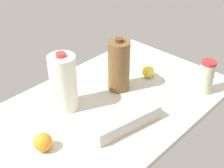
{
  "coord_description": "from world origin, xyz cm",
  "views": [
    {
      "loc": [
        88.78,
        83.9,
        93.61
      ],
      "look_at": [
        0.0,
        0.0,
        13.0
      ],
      "focal_mm": 50.0,
      "sensor_mm": 36.0,
      "label": 1
    }
  ],
  "objects": [
    {
      "name": "countertop",
      "position": [
        0.0,
        0.0,
        1.5
      ],
      "size": [
        120.0,
        76.0,
        3.0
      ],
      "primitive_type": "cube",
      "color": "beige",
      "rests_on": "ground"
    },
    {
      "name": "lemon_loose",
      "position": [
        -29.75,
        -1.18,
        6.33
      ],
      "size": [
        6.65,
        6.65,
        6.65
      ],
      "primitive_type": "sphere",
      "color": "yellow",
      "rests_on": "countertop"
    },
    {
      "name": "egg_carton",
      "position": [
        9.39,
        16.65,
        6.23
      ],
      "size": [
        34.17,
        16.1,
        6.46
      ],
      "primitive_type": "cube",
      "rotation": [
        0.0,
        0.0,
        -0.19
      ],
      "color": "beige",
      "rests_on": "countertop"
    },
    {
      "name": "milk_jug",
      "position": [
        18.2,
        -12.95,
        16.6
      ],
      "size": [
        12.42,
        12.42,
        28.77
      ],
      "color": "white",
      "rests_on": "countertop"
    },
    {
      "name": "chocolate_milk_jug",
      "position": [
        -10.7,
        -5.45,
        16.24
      ],
      "size": [
        10.96,
        10.96,
        28.05
      ],
      "color": "brown",
      "rests_on": "countertop"
    },
    {
      "name": "orange_near_front",
      "position": [
        42.16,
        2.27,
        6.73
      ],
      "size": [
        7.47,
        7.47,
        7.47
      ],
      "primitive_type": "sphere",
      "color": "orange",
      "rests_on": "countertop"
    },
    {
      "name": "tumbler_cup",
      "position": [
        -38.22,
        28.16,
        11.79
      ],
      "size": [
        7.44,
        7.44,
        17.5
      ],
      "color": "beige",
      "rests_on": "countertop"
    }
  ]
}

